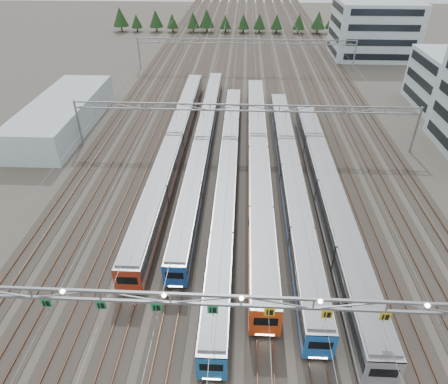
{
  "coord_description": "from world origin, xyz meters",
  "views": [
    {
      "loc": [
        -0.3,
        -21.22,
        31.62
      ],
      "look_at": [
        -2.4,
        21.0,
        3.5
      ],
      "focal_mm": 32.0,
      "sensor_mm": 36.0,
      "label": 1
    }
  ],
  "objects_px": {
    "gantry_far": "(246,45)",
    "train_b": "(204,139)",
    "train_d": "(258,156)",
    "west_shed": "(63,115)",
    "gantry_near": "(241,304)",
    "train_a": "(175,143)",
    "gantry_mid": "(245,113)",
    "train_c": "(228,172)",
    "train_f": "(327,192)",
    "train_e": "(290,174)",
    "depot_bldg_north": "(374,29)"
  },
  "relations": [
    {
      "from": "train_c",
      "to": "west_shed",
      "type": "height_order",
      "value": "west_shed"
    },
    {
      "from": "train_b",
      "to": "train_c",
      "type": "relative_size",
      "value": 1.02
    },
    {
      "from": "train_c",
      "to": "train_f",
      "type": "relative_size",
      "value": 1.18
    },
    {
      "from": "depot_bldg_north",
      "to": "train_e",
      "type": "bearing_deg",
      "value": -112.14
    },
    {
      "from": "train_e",
      "to": "west_shed",
      "type": "xyz_separation_m",
      "value": [
        -40.33,
        18.4,
        0.61
      ]
    },
    {
      "from": "train_f",
      "to": "gantry_near",
      "type": "bearing_deg",
      "value": -115.41
    },
    {
      "from": "train_e",
      "to": "west_shed",
      "type": "height_order",
      "value": "west_shed"
    },
    {
      "from": "train_f",
      "to": "train_c",
      "type": "bearing_deg",
      "value": 160.1
    },
    {
      "from": "train_e",
      "to": "depot_bldg_north",
      "type": "height_order",
      "value": "depot_bldg_north"
    },
    {
      "from": "train_c",
      "to": "train_e",
      "type": "bearing_deg",
      "value": -1.62
    },
    {
      "from": "train_d",
      "to": "gantry_mid",
      "type": "xyz_separation_m",
      "value": [
        -2.25,
        6.74,
        4.22
      ]
    },
    {
      "from": "gantry_far",
      "to": "train_b",
      "type": "bearing_deg",
      "value": -98.38
    },
    {
      "from": "train_a",
      "to": "train_d",
      "type": "xyz_separation_m",
      "value": [
        13.5,
        -3.86,
        0.06
      ]
    },
    {
      "from": "train_d",
      "to": "train_b",
      "type": "bearing_deg",
      "value": 146.75
    },
    {
      "from": "train_b",
      "to": "west_shed",
      "type": "bearing_deg",
      "value": 164.3
    },
    {
      "from": "depot_bldg_north",
      "to": "gantry_near",
      "type": "bearing_deg",
      "value": -109.78
    },
    {
      "from": "train_e",
      "to": "west_shed",
      "type": "bearing_deg",
      "value": 155.47
    },
    {
      "from": "train_e",
      "to": "train_c",
      "type": "bearing_deg",
      "value": 178.38
    },
    {
      "from": "train_a",
      "to": "gantry_mid",
      "type": "relative_size",
      "value": 1.1
    },
    {
      "from": "gantry_mid",
      "to": "depot_bldg_north",
      "type": "distance_m",
      "value": 70.73
    },
    {
      "from": "train_c",
      "to": "west_shed",
      "type": "relative_size",
      "value": 2.08
    },
    {
      "from": "train_f",
      "to": "depot_bldg_north",
      "type": "height_order",
      "value": "depot_bldg_north"
    },
    {
      "from": "train_f",
      "to": "gantry_far",
      "type": "xyz_separation_m",
      "value": [
        -11.25,
        61.33,
        4.15
      ]
    },
    {
      "from": "train_b",
      "to": "depot_bldg_north",
      "type": "bearing_deg",
      "value": 55.09
    },
    {
      "from": "train_b",
      "to": "train_f",
      "type": "height_order",
      "value": "train_f"
    },
    {
      "from": "train_c",
      "to": "gantry_mid",
      "type": "bearing_deg",
      "value": 78.88
    },
    {
      "from": "gantry_mid",
      "to": "gantry_near",
      "type": "bearing_deg",
      "value": -90.07
    },
    {
      "from": "train_a",
      "to": "gantry_mid",
      "type": "xyz_separation_m",
      "value": [
        11.25,
        2.88,
        4.28
      ]
    },
    {
      "from": "train_b",
      "to": "gantry_near",
      "type": "relative_size",
      "value": 1.13
    },
    {
      "from": "train_b",
      "to": "train_f",
      "type": "bearing_deg",
      "value": -40.72
    },
    {
      "from": "train_c",
      "to": "train_b",
      "type": "bearing_deg",
      "value": 112.99
    },
    {
      "from": "train_f",
      "to": "gantry_mid",
      "type": "relative_size",
      "value": 0.93
    },
    {
      "from": "train_c",
      "to": "train_f",
      "type": "xyz_separation_m",
      "value": [
        13.5,
        -4.89,
        0.29
      ]
    },
    {
      "from": "train_f",
      "to": "gantry_mid",
      "type": "bearing_deg",
      "value": 124.56
    },
    {
      "from": "train_e",
      "to": "train_a",
      "type": "bearing_deg",
      "value": 153.89
    },
    {
      "from": "gantry_near",
      "to": "gantry_mid",
      "type": "xyz_separation_m",
      "value": [
        0.05,
        40.12,
        -0.7
      ]
    },
    {
      "from": "train_c",
      "to": "train_d",
      "type": "relative_size",
      "value": 0.99
    },
    {
      "from": "train_a",
      "to": "gantry_near",
      "type": "distance_m",
      "value": 39.21
    },
    {
      "from": "train_b",
      "to": "west_shed",
      "type": "relative_size",
      "value": 2.12
    },
    {
      "from": "train_a",
      "to": "west_shed",
      "type": "distance_m",
      "value": 24.31
    },
    {
      "from": "train_d",
      "to": "west_shed",
      "type": "xyz_separation_m",
      "value": [
        -35.83,
        13.44,
        0.49
      ]
    },
    {
      "from": "gantry_near",
      "to": "gantry_far",
      "type": "height_order",
      "value": "gantry_near"
    },
    {
      "from": "gantry_mid",
      "to": "west_shed",
      "type": "bearing_deg",
      "value": 168.71
    },
    {
      "from": "train_c",
      "to": "west_shed",
      "type": "xyz_separation_m",
      "value": [
        -31.33,
        18.15,
        0.72
      ]
    },
    {
      "from": "train_a",
      "to": "train_b",
      "type": "distance_m",
      "value": 4.94
    },
    {
      "from": "gantry_mid",
      "to": "west_shed",
      "type": "relative_size",
      "value": 1.88
    },
    {
      "from": "train_b",
      "to": "train_e",
      "type": "bearing_deg",
      "value": -38.82
    },
    {
      "from": "west_shed",
      "to": "train_b",
      "type": "bearing_deg",
      "value": -15.7
    },
    {
      "from": "gantry_mid",
      "to": "depot_bldg_north",
      "type": "xyz_separation_m",
      "value": [
        36.22,
        60.74,
        1.1
      ]
    },
    {
      "from": "depot_bldg_north",
      "to": "west_shed",
      "type": "xyz_separation_m",
      "value": [
        -69.8,
        -54.04,
        -4.83
      ]
    }
  ]
}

